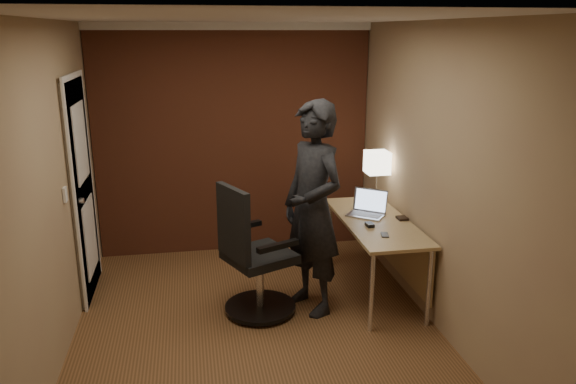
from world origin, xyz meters
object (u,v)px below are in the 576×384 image
(mouse, at_px, (370,225))
(office_chair, at_px, (252,260))
(desk, at_px, (383,232))
(desk_lamp, at_px, (377,163))
(person, at_px, (313,209))
(laptop, at_px, (368,208))
(wallet, at_px, (402,218))
(phone, at_px, (385,235))

(mouse, bearing_deg, office_chair, -179.33)
(desk, xyz_separation_m, desk_lamp, (0.09, 0.50, 0.55))
(desk_lamp, relative_size, person, 0.29)
(laptop, relative_size, wallet, 3.81)
(mouse, bearing_deg, phone, -79.96)
(laptop, distance_m, office_chair, 1.26)
(desk_lamp, xyz_separation_m, laptop, (-0.19, -0.33, -0.35))
(office_chair, bearing_deg, desk_lamp, 28.53)
(phone, xyz_separation_m, office_chair, (-1.12, 0.18, -0.22))
(mouse, bearing_deg, person, -178.95)
(desk, distance_m, office_chair, 1.28)
(desk, bearing_deg, desk_lamp, 79.40)
(wallet, xyz_separation_m, person, (-0.89, -0.17, 0.20))
(desk_lamp, distance_m, laptop, 0.52)
(desk, height_order, phone, phone)
(laptop, relative_size, phone, 3.65)
(mouse, relative_size, office_chair, 0.09)
(mouse, bearing_deg, laptop, 71.84)
(desk, bearing_deg, mouse, -138.65)
(phone, xyz_separation_m, person, (-0.59, 0.21, 0.20))
(desk, relative_size, laptop, 3.58)
(laptop, xyz_separation_m, office_chair, (-1.16, -0.40, -0.28))
(mouse, xyz_separation_m, office_chair, (-1.07, -0.07, -0.23))
(wallet, bearing_deg, desk, 170.75)
(person, bearing_deg, mouse, 69.75)
(wallet, distance_m, office_chair, 1.46)
(desk_lamp, relative_size, laptop, 1.28)
(phone, distance_m, office_chair, 1.16)
(desk, bearing_deg, laptop, 118.49)
(laptop, bearing_deg, desk_lamp, 60.37)
(wallet, height_order, office_chair, office_chair)
(desk, xyz_separation_m, phone, (-0.13, -0.41, 0.13))
(desk_lamp, height_order, person, person)
(laptop, relative_size, office_chair, 0.36)
(office_chair, distance_m, person, 0.69)
(wallet, bearing_deg, laptop, 143.11)
(laptop, relative_size, mouse, 4.19)
(desk, relative_size, phone, 13.04)
(phone, bearing_deg, desk, 85.21)
(desk, bearing_deg, person, -164.41)
(desk_lamp, bearing_deg, phone, -103.78)
(person, bearing_deg, laptop, 96.67)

